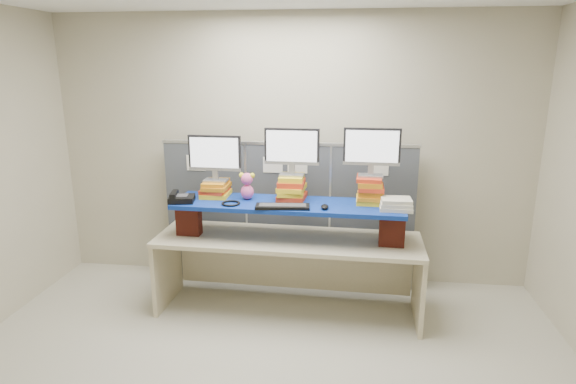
# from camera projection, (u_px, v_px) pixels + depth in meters

# --- Properties ---
(room) EXTENTS (5.00, 4.00, 2.80)m
(room) POSITION_uv_depth(u_px,v_px,m) (254.00, 205.00, 3.13)
(room) COLOR #BAB399
(room) RESTS_ON ground
(cubicle_partition) EXTENTS (2.60, 0.06, 1.53)m
(cubicle_partition) POSITION_uv_depth(u_px,v_px,m) (288.00, 215.00, 5.00)
(cubicle_partition) COLOR #3E4249
(cubicle_partition) RESTS_ON ground
(desk) EXTENTS (2.45, 0.78, 0.74)m
(desk) POSITION_uv_depth(u_px,v_px,m) (288.00, 253.00, 4.46)
(desk) COLOR beige
(desk) RESTS_ON ground
(brick_pier_left) EXTENTS (0.22, 0.13, 0.30)m
(brick_pier_left) POSITION_uv_depth(u_px,v_px,m) (189.00, 219.00, 4.47)
(brick_pier_left) COLOR maroon
(brick_pier_left) RESTS_ON desk
(brick_pier_right) EXTENTS (0.22, 0.13, 0.30)m
(brick_pier_right) POSITION_uv_depth(u_px,v_px,m) (392.00, 229.00, 4.20)
(brick_pier_right) COLOR maroon
(brick_pier_right) RESTS_ON desk
(blue_board) EXTENTS (2.09, 0.58, 0.04)m
(blue_board) POSITION_uv_depth(u_px,v_px,m) (288.00, 205.00, 4.34)
(blue_board) COLOR navy
(blue_board) RESTS_ON brick_pier_left
(book_stack_left) EXTENTS (0.26, 0.30, 0.15)m
(book_stack_left) POSITION_uv_depth(u_px,v_px,m) (216.00, 189.00, 4.53)
(book_stack_left) COLOR yellow
(book_stack_left) RESTS_ON blue_board
(book_stack_center) EXTENTS (0.27, 0.32, 0.22)m
(book_stack_center) POSITION_uv_depth(u_px,v_px,m) (292.00, 188.00, 4.42)
(book_stack_center) COLOR red
(book_stack_center) RESTS_ON blue_board
(book_stack_right) EXTENTS (0.26, 0.30, 0.24)m
(book_stack_right) POSITION_uv_depth(u_px,v_px,m) (370.00, 190.00, 4.31)
(book_stack_right) COLOR yellow
(book_stack_right) RESTS_ON blue_board
(monitor_left) EXTENTS (0.50, 0.15, 0.43)m
(monitor_left) POSITION_uv_depth(u_px,v_px,m) (215.00, 155.00, 4.45)
(monitor_left) COLOR #9F9FA3
(monitor_left) RESTS_ON book_stack_left
(monitor_center) EXTENTS (0.50, 0.15, 0.43)m
(monitor_center) POSITION_uv_depth(u_px,v_px,m) (292.00, 149.00, 4.32)
(monitor_center) COLOR #9F9FA3
(monitor_center) RESTS_ON book_stack_center
(monitor_right) EXTENTS (0.50, 0.15, 0.43)m
(monitor_right) POSITION_uv_depth(u_px,v_px,m) (372.00, 149.00, 4.21)
(monitor_right) COLOR #9F9FA3
(monitor_right) RESTS_ON book_stack_right
(keyboard) EXTENTS (0.48, 0.20, 0.03)m
(keyboard) POSITION_uv_depth(u_px,v_px,m) (283.00, 206.00, 4.17)
(keyboard) COLOR black
(keyboard) RESTS_ON blue_board
(mouse) EXTENTS (0.09, 0.13, 0.04)m
(mouse) POSITION_uv_depth(u_px,v_px,m) (325.00, 207.00, 4.15)
(mouse) COLOR black
(mouse) RESTS_ON blue_board
(desk_phone) EXTENTS (0.25, 0.24, 0.09)m
(desk_phone) POSITION_uv_depth(u_px,v_px,m) (181.00, 198.00, 4.35)
(desk_phone) COLOR black
(desk_phone) RESTS_ON blue_board
(headset) EXTENTS (0.18, 0.18, 0.02)m
(headset) POSITION_uv_depth(u_px,v_px,m) (231.00, 203.00, 4.28)
(headset) COLOR black
(headset) RESTS_ON blue_board
(plush_toy) EXTENTS (0.15, 0.11, 0.25)m
(plush_toy) POSITION_uv_depth(u_px,v_px,m) (247.00, 186.00, 4.41)
(plush_toy) COLOR pink
(plush_toy) RESTS_ON blue_board
(binder_stack) EXTENTS (0.28, 0.22, 0.10)m
(binder_stack) POSITION_uv_depth(u_px,v_px,m) (396.00, 204.00, 4.12)
(binder_stack) COLOR beige
(binder_stack) RESTS_ON blue_board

